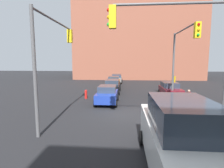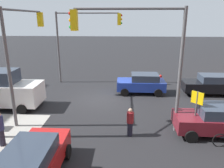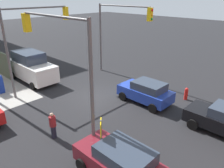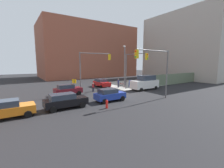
{
  "view_description": "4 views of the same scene",
  "coord_description": "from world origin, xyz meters",
  "px_view_note": "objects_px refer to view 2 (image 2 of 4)",
  "views": [
    {
      "loc": [
        12.74,
        -0.02,
        3.83
      ],
      "look_at": [
        -1.92,
        -1.2,
        1.96
      ],
      "focal_mm": 28.0,
      "sensor_mm": 36.0,
      "label": 1
    },
    {
      "loc": [
        -1.66,
        15.5,
        5.95
      ],
      "look_at": [
        -0.77,
        0.21,
        1.31
      ],
      "focal_mm": 35.0,
      "sensor_mm": 36.0,
      "label": 2
    },
    {
      "loc": [
        -11.22,
        10.18,
        7.34
      ],
      "look_at": [
        -1.19,
        -0.22,
        1.34
      ],
      "focal_mm": 35.0,
      "sensor_mm": 36.0,
      "label": 3
    },
    {
      "loc": [
        -13.09,
        -17.55,
        4.83
      ],
      "look_at": [
        -1.96,
        -0.59,
        1.99
      ],
      "focal_mm": 24.0,
      "sensor_mm": 36.0,
      "label": 4
    }
  ],
  "objects_px": {
    "hatchback_black": "(212,84)",
    "sedan_maroon": "(216,120)",
    "traffic_signal_se_corner": "(82,33)",
    "hatchback_blue": "(142,83)",
    "traffic_signal_nw_corner": "(138,45)",
    "van_white_delivery": "(0,89)",
    "pedestrian_waiting": "(0,128)",
    "traffic_signal_ne_corner": "(23,41)",
    "fire_hydrant": "(160,80)",
    "pedestrian_walking_north": "(130,122)",
    "coupe_red": "(31,164)"
  },
  "relations": [
    {
      "from": "hatchback_black",
      "to": "sedan_maroon",
      "type": "bearing_deg",
      "value": 71.04
    },
    {
      "from": "traffic_signal_se_corner",
      "to": "hatchback_blue",
      "type": "relative_size",
      "value": 1.68
    },
    {
      "from": "traffic_signal_nw_corner",
      "to": "traffic_signal_se_corner",
      "type": "relative_size",
      "value": 1.0
    },
    {
      "from": "hatchback_blue",
      "to": "van_white_delivery",
      "type": "bearing_deg",
      "value": 19.62
    },
    {
      "from": "pedestrian_waiting",
      "to": "sedan_maroon",
      "type": "bearing_deg",
      "value": -35.17
    },
    {
      "from": "pedestrian_waiting",
      "to": "hatchback_blue",
      "type": "bearing_deg",
      "value": 4.17
    },
    {
      "from": "traffic_signal_ne_corner",
      "to": "fire_hydrant",
      "type": "bearing_deg",
      "value": -145.23
    },
    {
      "from": "traffic_signal_nw_corner",
      "to": "pedestrian_walking_north",
      "type": "distance_m",
      "value": 3.93
    },
    {
      "from": "hatchback_blue",
      "to": "van_white_delivery",
      "type": "height_order",
      "value": "van_white_delivery"
    },
    {
      "from": "traffic_signal_se_corner",
      "to": "coupe_red",
      "type": "height_order",
      "value": "traffic_signal_se_corner"
    },
    {
      "from": "coupe_red",
      "to": "hatchback_blue",
      "type": "distance_m",
      "value": 11.7
    },
    {
      "from": "pedestrian_walking_north",
      "to": "traffic_signal_ne_corner",
      "type": "bearing_deg",
      "value": -45.75
    },
    {
      "from": "traffic_signal_ne_corner",
      "to": "hatchback_blue",
      "type": "distance_m",
      "value": 9.45
    },
    {
      "from": "hatchback_black",
      "to": "sedan_maroon",
      "type": "height_order",
      "value": "same"
    },
    {
      "from": "van_white_delivery",
      "to": "fire_hydrant",
      "type": "bearing_deg",
      "value": -153.14
    },
    {
      "from": "traffic_signal_ne_corner",
      "to": "sedan_maroon",
      "type": "distance_m",
      "value": 11.86
    },
    {
      "from": "traffic_signal_se_corner",
      "to": "hatchback_blue",
      "type": "xyz_separation_m",
      "value": [
        -5.29,
        2.76,
        -3.82
      ]
    },
    {
      "from": "coupe_red",
      "to": "pedestrian_walking_north",
      "type": "distance_m",
      "value": 5.24
    },
    {
      "from": "traffic_signal_nw_corner",
      "to": "traffic_signal_se_corner",
      "type": "bearing_deg",
      "value": -63.38
    },
    {
      "from": "sedan_maroon",
      "to": "pedestrian_walking_north",
      "type": "height_order",
      "value": "sedan_maroon"
    },
    {
      "from": "traffic_signal_ne_corner",
      "to": "pedestrian_walking_north",
      "type": "xyz_separation_m",
      "value": [
        -6.5,
        2.8,
        -3.84
      ]
    },
    {
      "from": "traffic_signal_ne_corner",
      "to": "van_white_delivery",
      "type": "bearing_deg",
      "value": -14.24
    },
    {
      "from": "traffic_signal_se_corner",
      "to": "traffic_signal_ne_corner",
      "type": "distance_m",
      "value": 7.27
    },
    {
      "from": "traffic_signal_se_corner",
      "to": "van_white_delivery",
      "type": "height_order",
      "value": "traffic_signal_se_corner"
    },
    {
      "from": "traffic_signal_nw_corner",
      "to": "van_white_delivery",
      "type": "height_order",
      "value": "traffic_signal_nw_corner"
    },
    {
      "from": "coupe_red",
      "to": "van_white_delivery",
      "type": "bearing_deg",
      "value": -54.11
    },
    {
      "from": "fire_hydrant",
      "to": "sedan_maroon",
      "type": "relative_size",
      "value": 0.23
    },
    {
      "from": "fire_hydrant",
      "to": "coupe_red",
      "type": "relative_size",
      "value": 0.21
    },
    {
      "from": "van_white_delivery",
      "to": "traffic_signal_nw_corner",
      "type": "bearing_deg",
      "value": 163.58
    },
    {
      "from": "traffic_signal_se_corner",
      "to": "hatchback_black",
      "type": "xyz_separation_m",
      "value": [
        -10.92,
        2.77,
        -3.82
      ]
    },
    {
      "from": "fire_hydrant",
      "to": "pedestrian_walking_north",
      "type": "distance_m",
      "value": 9.87
    },
    {
      "from": "van_white_delivery",
      "to": "traffic_signal_ne_corner",
      "type": "bearing_deg",
      "value": 165.76
    },
    {
      "from": "sedan_maroon",
      "to": "pedestrian_waiting",
      "type": "height_order",
      "value": "pedestrian_waiting"
    },
    {
      "from": "coupe_red",
      "to": "pedestrian_walking_north",
      "type": "bearing_deg",
      "value": -134.68
    },
    {
      "from": "coupe_red",
      "to": "hatchback_blue",
      "type": "relative_size",
      "value": 1.15
    },
    {
      "from": "traffic_signal_ne_corner",
      "to": "coupe_red",
      "type": "xyz_separation_m",
      "value": [
        -2.81,
        6.53,
        -3.79
      ]
    },
    {
      "from": "fire_hydrant",
      "to": "hatchback_blue",
      "type": "distance_m",
      "value": 3.13
    },
    {
      "from": "van_white_delivery",
      "to": "pedestrian_waiting",
      "type": "bearing_deg",
      "value": 119.38
    },
    {
      "from": "hatchback_black",
      "to": "hatchback_blue",
      "type": "xyz_separation_m",
      "value": [
        5.62,
        -0.02,
        -0.0
      ]
    },
    {
      "from": "traffic_signal_se_corner",
      "to": "sedan_maroon",
      "type": "xyz_separation_m",
      "value": [
        -8.68,
        9.28,
        -3.82
      ]
    },
    {
      "from": "hatchback_black",
      "to": "van_white_delivery",
      "type": "xyz_separation_m",
      "value": [
        15.57,
        3.53,
        0.44
      ]
    },
    {
      "from": "traffic_signal_ne_corner",
      "to": "sedan_maroon",
      "type": "xyz_separation_m",
      "value": [
        -10.99,
        2.38,
        -3.79
      ]
    },
    {
      "from": "coupe_red",
      "to": "van_white_delivery",
      "type": "distance_m",
      "value": 8.81
    },
    {
      "from": "traffic_signal_se_corner",
      "to": "hatchback_blue",
      "type": "bearing_deg",
      "value": 152.5
    },
    {
      "from": "coupe_red",
      "to": "pedestrian_waiting",
      "type": "xyz_separation_m",
      "value": [
        2.51,
        -2.43,
        0.07
      ]
    },
    {
      "from": "traffic_signal_ne_corner",
      "to": "van_white_delivery",
      "type": "distance_m",
      "value": 4.14
    },
    {
      "from": "sedan_maroon",
      "to": "traffic_signal_nw_corner",
      "type": "bearing_deg",
      "value": -3.84
    },
    {
      "from": "pedestrian_walking_north",
      "to": "fire_hydrant",
      "type": "bearing_deg",
      "value": -130.11
    },
    {
      "from": "fire_hydrant",
      "to": "coupe_red",
      "type": "height_order",
      "value": "coupe_red"
    },
    {
      "from": "traffic_signal_se_corner",
      "to": "sedan_maroon",
      "type": "height_order",
      "value": "traffic_signal_se_corner"
    }
  ]
}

